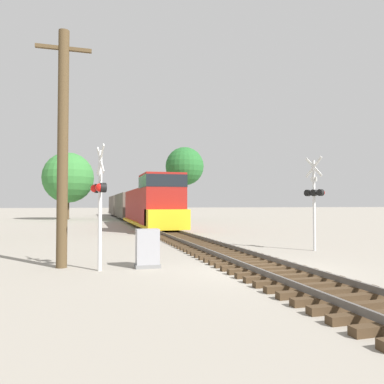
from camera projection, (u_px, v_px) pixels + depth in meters
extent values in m
plane|color=gray|center=(263.00, 271.00, 11.71)|extent=(400.00, 400.00, 0.00)
cube|color=#42301E|center=(366.00, 306.00, 7.38)|extent=(2.60, 0.22, 0.16)
cube|color=#42301E|center=(346.00, 299.00, 7.96)|extent=(2.60, 0.22, 0.16)
cube|color=#42301E|center=(329.00, 292.00, 8.53)|extent=(2.60, 0.22, 0.16)
cube|color=#42301E|center=(313.00, 287.00, 9.11)|extent=(2.60, 0.22, 0.16)
cube|color=#42301E|center=(300.00, 282.00, 9.69)|extent=(2.60, 0.22, 0.16)
cube|color=#42301E|center=(288.00, 277.00, 10.27)|extent=(2.60, 0.22, 0.16)
cube|color=#42301E|center=(277.00, 273.00, 10.84)|extent=(2.60, 0.22, 0.16)
cube|color=#42301E|center=(268.00, 270.00, 11.42)|extent=(2.60, 0.22, 0.16)
cube|color=#42301E|center=(259.00, 267.00, 12.00)|extent=(2.60, 0.22, 0.16)
cube|color=#42301E|center=(251.00, 264.00, 12.58)|extent=(2.60, 0.22, 0.16)
cube|color=#42301E|center=(244.00, 261.00, 13.16)|extent=(2.60, 0.22, 0.16)
cube|color=#42301E|center=(238.00, 259.00, 13.73)|extent=(2.60, 0.22, 0.16)
cube|color=#42301E|center=(232.00, 257.00, 14.31)|extent=(2.60, 0.22, 0.16)
cube|color=#42301E|center=(226.00, 255.00, 14.89)|extent=(2.60, 0.22, 0.16)
cube|color=#42301E|center=(221.00, 253.00, 15.47)|extent=(2.60, 0.22, 0.16)
cube|color=#42301E|center=(216.00, 251.00, 16.04)|extent=(2.60, 0.22, 0.16)
cube|color=#42301E|center=(212.00, 249.00, 16.62)|extent=(2.60, 0.22, 0.16)
cube|color=#42301E|center=(207.00, 248.00, 17.20)|extent=(2.60, 0.22, 0.16)
cube|color=#42301E|center=(204.00, 246.00, 17.78)|extent=(2.60, 0.22, 0.16)
cube|color=#42301E|center=(200.00, 245.00, 18.35)|extent=(2.60, 0.22, 0.16)
cube|color=#42301E|center=(197.00, 244.00, 18.93)|extent=(2.60, 0.22, 0.16)
cube|color=#42301E|center=(193.00, 243.00, 19.51)|extent=(2.60, 0.22, 0.16)
cube|color=#42301E|center=(190.00, 241.00, 20.09)|extent=(2.60, 0.22, 0.16)
cube|color=#42301E|center=(187.00, 240.00, 20.67)|extent=(2.60, 0.22, 0.16)
cube|color=#42301E|center=(185.00, 239.00, 21.24)|extent=(2.60, 0.22, 0.16)
cube|color=#42301E|center=(182.00, 238.00, 21.82)|extent=(2.60, 0.22, 0.16)
cube|color=#42301E|center=(180.00, 238.00, 22.40)|extent=(2.60, 0.22, 0.16)
cube|color=#42301E|center=(177.00, 237.00, 22.98)|extent=(2.60, 0.22, 0.16)
cube|color=#42301E|center=(175.00, 236.00, 23.55)|extent=(2.60, 0.22, 0.16)
cube|color=#42301E|center=(173.00, 235.00, 24.13)|extent=(2.60, 0.22, 0.16)
cube|color=#42301E|center=(171.00, 234.00, 24.71)|extent=(2.60, 0.22, 0.16)
cube|color=#42301E|center=(169.00, 234.00, 25.29)|extent=(2.60, 0.22, 0.16)
cube|color=#42301E|center=(167.00, 233.00, 25.87)|extent=(2.60, 0.22, 0.16)
cube|color=#42301E|center=(166.00, 232.00, 26.44)|extent=(2.60, 0.22, 0.16)
cube|color=#42301E|center=(164.00, 232.00, 27.02)|extent=(2.60, 0.22, 0.16)
cube|color=#42301E|center=(162.00, 231.00, 27.60)|extent=(2.60, 0.22, 0.16)
cube|color=#42301E|center=(161.00, 231.00, 28.18)|extent=(2.60, 0.22, 0.16)
cube|color=#42301E|center=(159.00, 230.00, 28.75)|extent=(2.60, 0.22, 0.16)
cube|color=#42301E|center=(158.00, 230.00, 29.33)|extent=(2.60, 0.22, 0.16)
cube|color=#42301E|center=(157.00, 229.00, 29.91)|extent=(2.60, 0.22, 0.16)
cube|color=#42301E|center=(155.00, 229.00, 30.49)|extent=(2.60, 0.22, 0.16)
cube|color=#56514C|center=(242.00, 264.00, 11.52)|extent=(0.07, 160.00, 0.15)
cube|color=#56514C|center=(284.00, 262.00, 11.91)|extent=(0.07, 160.00, 0.15)
cube|color=maroon|center=(145.00, 206.00, 36.47)|extent=(2.49, 12.60, 3.14)
cube|color=maroon|center=(162.00, 201.00, 27.99)|extent=(2.93, 3.96, 4.03)
cube|color=black|center=(162.00, 182.00, 28.04)|extent=(2.96, 4.00, 0.89)
cube|color=gold|center=(167.00, 219.00, 26.05)|extent=(2.93, 1.80, 1.41)
cube|color=gold|center=(149.00, 222.00, 33.83)|extent=(2.99, 17.64, 0.24)
cube|color=black|center=(161.00, 225.00, 28.20)|extent=(1.58, 2.20, 1.00)
cube|color=black|center=(140.00, 219.00, 39.46)|extent=(1.58, 2.20, 1.00)
cube|color=brown|center=(128.00, 205.00, 51.15)|extent=(2.78, 14.62, 3.16)
cube|color=black|center=(132.00, 217.00, 46.53)|extent=(1.58, 2.20, 0.90)
cube|color=black|center=(125.00, 215.00, 55.68)|extent=(1.58, 2.20, 0.90)
cube|color=brown|center=(119.00, 205.00, 66.80)|extent=(2.78, 14.62, 3.16)
cube|color=black|center=(121.00, 214.00, 62.18)|extent=(1.58, 2.20, 0.90)
cube|color=black|center=(117.00, 213.00, 71.32)|extent=(1.58, 2.20, 0.90)
cylinder|color=silver|center=(100.00, 210.00, 11.78)|extent=(0.12, 0.12, 3.79)
cube|color=white|center=(100.00, 160.00, 11.83)|extent=(0.21, 0.91, 0.93)
cube|color=white|center=(100.00, 160.00, 11.83)|extent=(0.21, 0.91, 0.93)
cube|color=black|center=(100.00, 188.00, 11.81)|extent=(0.23, 0.85, 0.06)
cylinder|color=black|center=(98.00, 188.00, 12.12)|extent=(0.24, 0.33, 0.30)
sphere|color=red|center=(95.00, 188.00, 12.07)|extent=(0.26, 0.26, 0.26)
cylinder|color=black|center=(103.00, 188.00, 11.49)|extent=(0.24, 0.33, 0.30)
sphere|color=red|center=(100.00, 188.00, 11.45)|extent=(0.26, 0.26, 0.26)
cube|color=white|center=(100.00, 177.00, 11.82)|extent=(0.09, 0.32, 0.20)
cylinder|color=silver|center=(314.00, 205.00, 16.80)|extent=(0.12, 0.12, 4.06)
cube|color=white|center=(314.00, 167.00, 16.86)|extent=(0.31, 0.89, 0.93)
cube|color=white|center=(314.00, 167.00, 16.86)|extent=(0.31, 0.89, 0.93)
cube|color=black|center=(314.00, 193.00, 16.82)|extent=(0.32, 0.84, 0.06)
cylinder|color=black|center=(320.00, 193.00, 16.53)|extent=(0.26, 0.34, 0.30)
sphere|color=red|center=(322.00, 193.00, 16.58)|extent=(0.26, 0.26, 0.26)
cylinder|color=black|center=(314.00, 193.00, 16.82)|extent=(0.26, 0.34, 0.30)
sphere|color=red|center=(315.00, 193.00, 16.88)|extent=(0.26, 0.26, 0.26)
cylinder|color=black|center=(308.00, 193.00, 17.12)|extent=(0.26, 0.34, 0.30)
sphere|color=red|center=(309.00, 193.00, 17.17)|extent=(0.26, 0.26, 0.26)
cube|color=white|center=(314.00, 179.00, 16.84)|extent=(0.13, 0.31, 0.20)
cube|color=slate|center=(147.00, 266.00, 12.29)|extent=(0.82, 0.50, 0.12)
cube|color=#939399|center=(148.00, 246.00, 12.31)|extent=(0.75, 0.46, 1.15)
cylinder|color=#4C3A23|center=(63.00, 148.00, 12.41)|extent=(0.35, 0.35, 7.91)
cube|color=#4C3A23|center=(64.00, 48.00, 12.52)|extent=(1.80, 0.12, 0.12)
cylinder|color=#473521|center=(185.00, 199.00, 46.70)|extent=(0.59, 0.59, 5.39)
sphere|color=#236028|center=(185.00, 166.00, 46.83)|extent=(4.79, 4.79, 4.79)
cylinder|color=#473521|center=(68.00, 206.00, 50.22)|extent=(0.37, 0.37, 3.61)
sphere|color=#337533|center=(68.00, 178.00, 50.34)|extent=(6.77, 6.77, 6.77)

